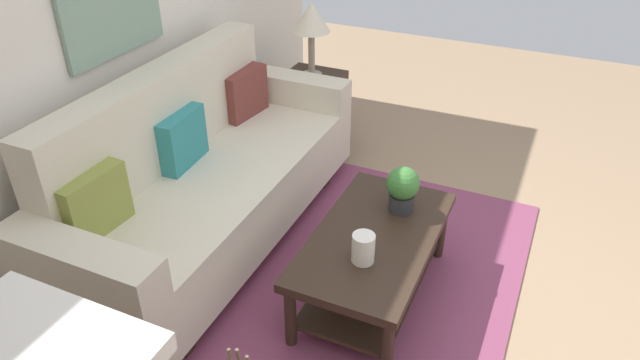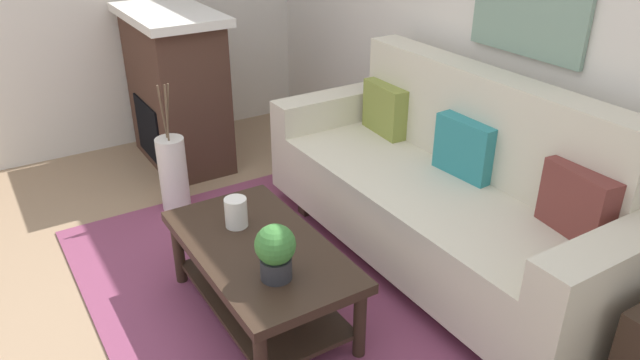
# 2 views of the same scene
# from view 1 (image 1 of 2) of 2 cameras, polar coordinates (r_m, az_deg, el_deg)

# --- Properties ---
(ground_plane) EXTENTS (9.00, 9.00, 0.00)m
(ground_plane) POSITION_cam_1_polar(r_m,az_deg,el_deg) (3.23, 12.34, -13.92)
(ground_plane) COLOR #9E7F60
(wall_back) EXTENTS (5.00, 0.10, 2.70)m
(wall_back) POSITION_cam_1_polar(r_m,az_deg,el_deg) (3.41, -21.97, 14.01)
(wall_back) COLOR silver
(wall_back) RESTS_ON ground_plane
(area_rug) EXTENTS (2.65, 1.60, 0.01)m
(area_rug) POSITION_cam_1_polar(r_m,az_deg,el_deg) (3.30, 3.78, -11.54)
(area_rug) COLOR #843D5B
(area_rug) RESTS_ON ground_plane
(couch) EXTENTS (2.28, 0.84, 1.08)m
(couch) POSITION_cam_1_polar(r_m,az_deg,el_deg) (3.55, -11.20, -0.00)
(couch) COLOR beige
(couch) RESTS_ON ground_plane
(throw_pillow_olive) EXTENTS (0.37, 0.15, 0.32)m
(throw_pillow_olive) POSITION_cam_1_polar(r_m,az_deg,el_deg) (3.05, -21.13, -2.09)
(throw_pillow_olive) COLOR olive
(throw_pillow_olive) RESTS_ON couch
(throw_pillow_teal) EXTENTS (0.37, 0.14, 0.32)m
(throw_pillow_teal) POSITION_cam_1_polar(r_m,az_deg,el_deg) (3.49, -13.33, 3.90)
(throw_pillow_teal) COLOR teal
(throw_pillow_teal) RESTS_ON couch
(throw_pillow_maroon) EXTENTS (0.37, 0.17, 0.32)m
(throw_pillow_maroon) POSITION_cam_1_polar(r_m,az_deg,el_deg) (4.02, -7.36, 8.40)
(throw_pillow_maroon) COLOR brown
(throw_pillow_maroon) RESTS_ON couch
(coffee_table) EXTENTS (1.10, 0.60, 0.43)m
(coffee_table) POSITION_cam_1_polar(r_m,az_deg,el_deg) (3.13, 5.24, -7.00)
(coffee_table) COLOR #332319
(coffee_table) RESTS_ON ground_plane
(tabletop_vase) EXTENTS (0.11, 0.11, 0.15)m
(tabletop_vase) POSITION_cam_1_polar(r_m,az_deg,el_deg) (2.85, 4.24, -6.64)
(tabletop_vase) COLOR white
(tabletop_vase) RESTS_ON coffee_table
(potted_plant_tabletop) EXTENTS (0.18, 0.18, 0.26)m
(potted_plant_tabletop) POSITION_cam_1_polar(r_m,az_deg,el_deg) (3.18, 8.04, -0.77)
(potted_plant_tabletop) COLOR #2D2D33
(potted_plant_tabletop) RESTS_ON coffee_table
(side_table) EXTENTS (0.44, 0.44, 0.56)m
(side_table) POSITION_cam_1_polar(r_m,az_deg,el_deg) (4.69, -0.79, 6.95)
(side_table) COLOR #332319
(side_table) RESTS_ON ground_plane
(table_lamp) EXTENTS (0.28, 0.28, 0.57)m
(table_lamp) POSITION_cam_1_polar(r_m,az_deg,el_deg) (4.43, -0.86, 15.31)
(table_lamp) COLOR gray
(table_lamp) RESTS_ON side_table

